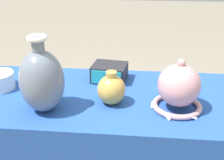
% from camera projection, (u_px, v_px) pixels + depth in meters
% --- Properties ---
extents(display_table, '(1.33, 0.57, 0.69)m').
position_uv_depth(display_table, '(112.00, 113.00, 1.24)').
color(display_table, '#38383D').
rests_on(display_table, ground_plane).
extents(vase_tall_bulbous, '(0.17, 0.17, 0.30)m').
position_uv_depth(vase_tall_bulbous, '(42.00, 80.00, 1.06)').
color(vase_tall_bulbous, slate).
rests_on(vase_tall_bulbous, display_table).
extents(vase_dome_bell, '(0.21, 0.20, 0.21)m').
position_uv_depth(vase_dome_bell, '(179.00, 88.00, 1.09)').
color(vase_dome_bell, '#D19399').
rests_on(vase_dome_bell, display_table).
extents(mosaic_tile_box, '(0.18, 0.16, 0.08)m').
position_uv_depth(mosaic_tile_box, '(109.00, 72.00, 1.35)').
color(mosaic_tile_box, '#232328').
rests_on(mosaic_tile_box, display_table).
extents(jar_round_ochre, '(0.12, 0.12, 0.14)m').
position_uv_depth(jar_round_ochre, '(112.00, 89.00, 1.13)').
color(jar_round_ochre, gold).
rests_on(jar_round_ochre, display_table).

